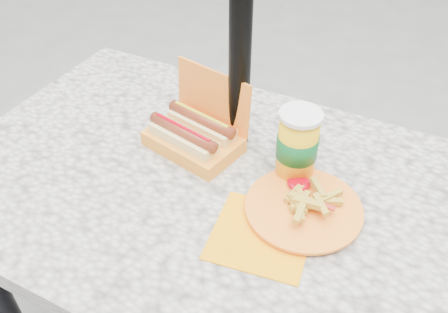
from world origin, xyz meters
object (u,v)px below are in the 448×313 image
at_px(umbrella_pole, 241,2).
at_px(fries_plate, 300,209).
at_px(hotdog_box, 195,134).
at_px(soda_cup, 297,146).

relative_size(umbrella_pole, fries_plate, 6.72).
relative_size(umbrella_pole, hotdog_box, 9.05).
bearing_deg(umbrella_pole, soda_cup, -19.54).
bearing_deg(hotdog_box, umbrella_pole, 53.87).
xyz_separation_m(fries_plate, soda_cup, (-0.05, 0.10, 0.07)).
height_order(umbrella_pole, fries_plate, umbrella_pole).
distance_m(fries_plate, soda_cup, 0.14).
bearing_deg(fries_plate, soda_cup, 117.22).
bearing_deg(soda_cup, hotdog_box, -177.17).
xyz_separation_m(hotdog_box, soda_cup, (0.25, 0.01, 0.05)).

